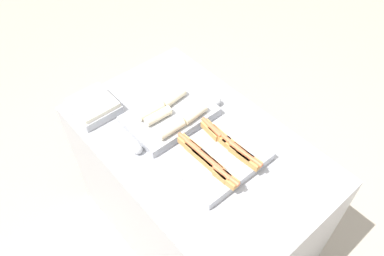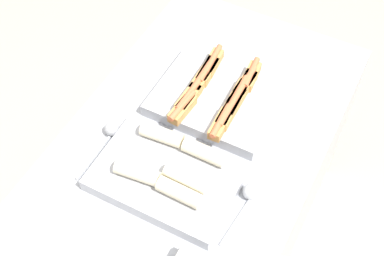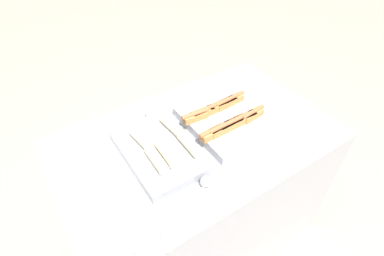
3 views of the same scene
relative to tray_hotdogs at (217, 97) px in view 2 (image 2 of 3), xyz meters
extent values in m
plane|color=#ADA393|center=(-0.17, 0.00, -0.94)|extent=(12.00, 12.00, 0.00)
cube|color=#A8AAB2|center=(-0.17, 0.00, -0.49)|extent=(1.41, 0.87, 0.90)
cube|color=#A8AAB2|center=(0.00, 0.00, -0.01)|extent=(0.35, 0.44, 0.05)
cube|color=tan|center=(-0.13, 0.08, 0.03)|extent=(0.13, 0.05, 0.04)
cylinder|color=#D66B42|center=(-0.13, 0.08, 0.05)|extent=(0.15, 0.03, 0.02)
cube|color=tan|center=(0.02, -0.07, 0.03)|extent=(0.13, 0.05, 0.04)
cylinder|color=#D66B42|center=(0.02, -0.07, 0.05)|extent=(0.15, 0.03, 0.02)
cube|color=tan|center=(0.12, 0.08, 0.03)|extent=(0.13, 0.05, 0.04)
cylinder|color=#D66B42|center=(0.12, 0.08, 0.05)|extent=(0.15, 0.03, 0.02)
cube|color=tan|center=(0.02, 0.08, 0.03)|extent=(0.13, 0.05, 0.04)
cylinder|color=#D66B42|center=(0.02, 0.08, 0.05)|extent=(0.15, 0.02, 0.02)
cube|color=tan|center=(-0.02, -0.07, 0.03)|extent=(0.13, 0.05, 0.04)
cylinder|color=#D66B42|center=(-0.02, -0.07, 0.05)|extent=(0.15, 0.02, 0.02)
cube|color=tan|center=(-0.08, 0.08, 0.03)|extent=(0.13, 0.05, 0.04)
cylinder|color=#D66B42|center=(-0.08, 0.08, 0.05)|extent=(0.15, 0.03, 0.02)
cube|color=tan|center=(-0.13, -0.07, 0.03)|extent=(0.13, 0.05, 0.04)
cylinder|color=#D66B42|center=(-0.13, -0.07, 0.05)|extent=(0.15, 0.03, 0.02)
cube|color=tan|center=(-0.08, -0.08, 0.03)|extent=(0.13, 0.05, 0.04)
cylinder|color=#D66B42|center=(-0.08, -0.08, 0.05)|extent=(0.15, 0.03, 0.02)
cube|color=tan|center=(0.13, -0.07, 0.03)|extent=(0.13, 0.06, 0.04)
cylinder|color=#D66B42|center=(0.13, -0.07, 0.05)|extent=(0.15, 0.04, 0.02)
cube|color=tan|center=(0.07, 0.08, 0.03)|extent=(0.13, 0.05, 0.04)
cylinder|color=#D66B42|center=(0.07, 0.08, 0.05)|extent=(0.15, 0.03, 0.02)
cube|color=tan|center=(0.08, -0.07, 0.03)|extent=(0.13, 0.05, 0.04)
cylinder|color=#D66B42|center=(0.08, -0.07, 0.05)|extent=(0.15, 0.03, 0.02)
cube|color=#A8AAB2|center=(-0.38, 0.00, -0.01)|extent=(0.32, 0.47, 0.05)
cylinder|color=beige|center=(-0.43, 0.08, 0.04)|extent=(0.07, 0.15, 0.05)
cylinder|color=beige|center=(-0.44, -0.08, 0.04)|extent=(0.05, 0.15, 0.05)
cylinder|color=beige|center=(-0.27, 0.08, 0.04)|extent=(0.06, 0.15, 0.05)
cylinder|color=beige|center=(-0.26, -0.08, 0.04)|extent=(0.05, 0.15, 0.05)
cylinder|color=beige|center=(-0.38, -0.07, 0.04)|extent=(0.05, 0.15, 0.05)
cylinder|color=#B2B5BA|center=(-0.40, -0.27, -0.03)|extent=(0.21, 0.03, 0.01)
sphere|color=#B2B5BA|center=(-0.30, -0.27, -0.01)|extent=(0.05, 0.05, 0.05)
cylinder|color=#B2B5BA|center=(-0.40, 0.27, -0.03)|extent=(0.22, 0.01, 0.01)
sphere|color=#B2B5BA|center=(-0.29, 0.27, -0.01)|extent=(0.05, 0.05, 0.05)
camera|label=1|loc=(0.76, -0.82, 1.44)|focal=35.00mm
camera|label=2|loc=(-1.17, -0.51, 1.48)|focal=50.00mm
camera|label=3|loc=(-0.79, -0.89, 1.02)|focal=28.00mm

